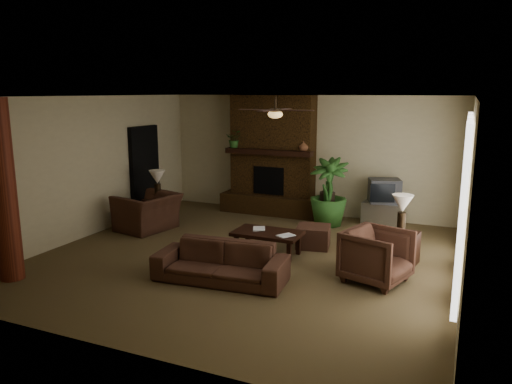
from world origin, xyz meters
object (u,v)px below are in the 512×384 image
at_px(coffee_table, 268,235).
at_px(lamp_right, 402,206).
at_px(log_column, 4,191).
at_px(floor_vase, 327,204).
at_px(ottoman, 313,236).
at_px(lamp_left, 157,179).
at_px(sofa, 221,256).
at_px(armchair_right, 377,254).
at_px(floor_plant, 328,207).
at_px(armchair_left, 147,206).
at_px(side_table_left, 158,211).
at_px(tv_stand, 383,213).
at_px(side_table_right, 402,248).

bearing_deg(coffee_table, lamp_right, 11.65).
bearing_deg(log_column, floor_vase, 54.99).
distance_m(ottoman, lamp_left, 3.72).
bearing_deg(sofa, coffee_table, 76.93).
distance_m(armchair_right, lamp_right, 1.14).
bearing_deg(floor_plant, coffee_table, -100.83).
height_order(lamp_left, lamp_right, same).
bearing_deg(armchair_left, coffee_table, 91.21).
relative_size(ottoman, side_table_left, 1.09).
relative_size(tv_stand, side_table_right, 1.55).
xyz_separation_m(side_table_left, lamp_left, (0.02, -0.01, 0.73)).
distance_m(armchair_right, side_table_right, 1.04).
bearing_deg(coffee_table, side_table_right, 11.88).
bearing_deg(sofa, ottoman, 64.54).
height_order(log_column, floor_vase, log_column).
xyz_separation_m(floor_vase, side_table_right, (1.87, -2.06, -0.16)).
relative_size(sofa, side_table_left, 3.70).
xyz_separation_m(ottoman, side_table_right, (1.65, -0.30, 0.08)).
relative_size(tv_stand, floor_vase, 1.10).
distance_m(floor_vase, lamp_right, 2.83).
bearing_deg(ottoman, tv_stand, 66.03).
relative_size(armchair_left, floor_vase, 1.52).
height_order(sofa, ottoman, sofa).
relative_size(side_table_right, lamp_right, 0.85).
xyz_separation_m(floor_vase, floor_plant, (0.06, -0.15, -0.02)).
xyz_separation_m(tv_stand, floor_vase, (-1.17, -0.36, 0.18)).
bearing_deg(armchair_left, ottoman, 105.29).
distance_m(armchair_left, lamp_right, 5.20).
distance_m(coffee_table, floor_plant, 2.43).
distance_m(side_table_right, lamp_right, 0.73).
height_order(tv_stand, floor_vase, floor_vase).
relative_size(coffee_table, side_table_right, 2.18).
bearing_deg(log_column, armchair_right, 22.09).
height_order(ottoman, side_table_right, side_table_right).
xyz_separation_m(armchair_left, lamp_left, (-0.07, 0.50, 0.49)).
relative_size(log_column, floor_vase, 3.64).
xyz_separation_m(coffee_table, side_table_right, (2.27, 0.48, -0.10)).
bearing_deg(armchair_right, lamp_right, 4.59).
bearing_deg(lamp_left, floor_vase, 24.18).
distance_m(log_column, floor_plant, 6.33).
bearing_deg(floor_plant, lamp_right, -47.31).
height_order(coffee_table, lamp_right, lamp_right).
bearing_deg(lamp_left, log_column, -93.55).
bearing_deg(log_column, sofa, 21.88).
bearing_deg(coffee_table, armchair_left, 170.21).
height_order(sofa, lamp_right, lamp_right).
xyz_separation_m(log_column, ottoman, (3.86, 3.43, -1.20)).
height_order(coffee_table, floor_plant, floor_plant).
height_order(armchair_right, lamp_left, lamp_left).
bearing_deg(armchair_right, floor_plant, 45.51).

